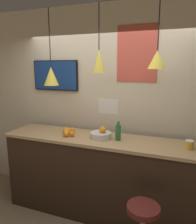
{
  "coord_description": "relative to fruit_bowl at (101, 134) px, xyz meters",
  "views": [
    {
      "loc": [
        0.99,
        -2.0,
        2.05
      ],
      "look_at": [
        0.0,
        0.6,
        1.47
      ],
      "focal_mm": 35.0,
      "sensor_mm": 36.0,
      "label": 1
    }
  ],
  "objects": [
    {
      "name": "orange_pile",
      "position": [
        -0.49,
        -0.01,
        -0.01
      ],
      "size": [
        0.26,
        0.28,
        0.09
      ],
      "color": "orange",
      "rests_on": "service_counter"
    },
    {
      "name": "back_wall",
      "position": [
        -0.04,
        0.42,
        0.28
      ],
      "size": [
        8.0,
        0.06,
        2.9
      ],
      "color": "beige",
      "rests_on": "ground_plane"
    },
    {
      "name": "fruit_bowl",
      "position": [
        0.0,
        0.0,
        0.0
      ],
      "size": [
        0.27,
        0.27,
        0.16
      ],
      "color": "beige",
      "rests_on": "service_counter"
    },
    {
      "name": "pendant_lamp_middle",
      "position": [
        -0.04,
        0.03,
        0.94
      ],
      "size": [
        0.16,
        0.16,
        0.83
      ],
      "color": "black"
    },
    {
      "name": "wall_poster",
      "position": [
        0.36,
        0.39,
        1.04
      ],
      "size": [
        0.54,
        0.01,
        0.74
      ],
      "color": "#C64C3D"
    },
    {
      "name": "pendant_lamp_left",
      "position": [
        -0.75,
        0.03,
        0.75
      ],
      "size": [
        0.2,
        0.2,
        1.01
      ],
      "color": "black"
    },
    {
      "name": "juice_bottle",
      "position": [
        0.23,
        -0.0,
        0.05
      ],
      "size": [
        0.07,
        0.07,
        0.25
      ],
      "color": "#286B33",
      "rests_on": "service_counter"
    },
    {
      "name": "mounted_tv",
      "position": [
        -0.89,
        0.37,
        0.74
      ],
      "size": [
        0.76,
        0.04,
        0.46
      ],
      "color": "black"
    },
    {
      "name": "service_counter",
      "position": [
        -0.04,
        0.0,
        -0.61
      ],
      "size": [
        2.61,
        0.62,
        1.12
      ],
      "color": "black",
      "rests_on": "ground_plane"
    },
    {
      "name": "spread_jar",
      "position": [
        1.08,
        -0.0,
        -0.0
      ],
      "size": [
        0.1,
        0.1,
        0.1
      ],
      "color": "gold",
      "rests_on": "service_counter"
    },
    {
      "name": "hanging_menu_board",
      "position": [
        0.17,
        -0.23,
        0.42
      ],
      "size": [
        0.24,
        0.01,
        0.17
      ],
      "color": "white"
    },
    {
      "name": "pendant_lamp_right",
      "position": [
        0.66,
        0.03,
        0.96
      ],
      "size": [
        0.21,
        0.21,
        0.78
      ],
      "color": "black"
    }
  ]
}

